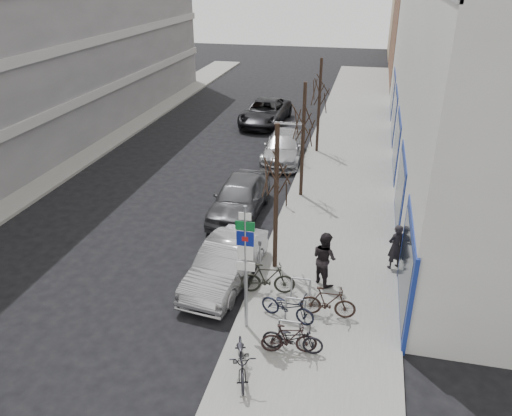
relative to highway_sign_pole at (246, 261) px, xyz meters
The scene contains 25 objects.
ground 3.44m from the highway_sign_pole, behind, with size 120.00×120.00×0.00m, color black.
sidewalk_east 10.50m from the highway_sign_pole, 78.15° to the left, with size 5.00×70.00×0.15m, color slate.
sidewalk_west 16.90m from the highway_sign_pole, 143.24° to the left, with size 3.00×70.00×0.15m, color slate.
brick_building_far 41.42m from the highway_sign_pole, 75.16° to the left, with size 12.00×14.00×8.00m, color brown.
tan_building_far 56.16m from the highway_sign_pole, 78.59° to the left, with size 13.00×12.00×9.00m, color #937A5B.
highway_sign_pole is the anchor object (origin of this frame).
bike_rack 2.36m from the highway_sign_pole, 23.59° to the left, with size 0.66×2.26×0.83m.
tree_near 3.88m from the highway_sign_pole, 86.74° to the left, with size 1.80×1.80×5.50m.
tree_mid 10.15m from the highway_sign_pole, 88.86° to the left, with size 1.80×1.80×5.50m.
tree_far 16.59m from the highway_sign_pole, 89.31° to the left, with size 1.80×1.80×5.50m.
meter_front 3.39m from the highway_sign_pole, 94.75° to the left, with size 0.10×0.08×1.27m.
meter_mid 8.65m from the highway_sign_pole, 91.68° to the left, with size 0.10×0.08×1.27m.
meter_back 14.10m from the highway_sign_pole, 91.02° to the left, with size 0.10×0.08×1.27m.
bike_near_left 2.62m from the highway_sign_pole, 79.26° to the right, with size 0.59×1.94×1.18m, color black.
bike_near_right 2.47m from the highway_sign_pole, 29.98° to the right, with size 0.48×1.60×0.97m, color black.
bike_mid_curb 2.20m from the highway_sign_pole, 28.48° to the left, with size 0.54×1.79×1.09m, color black.
bike_mid_inner 2.55m from the highway_sign_pole, 81.59° to the left, with size 0.55×1.86×1.13m, color black.
bike_far_curb 2.47m from the highway_sign_pole, 26.04° to the right, with size 0.53×1.74×1.06m, color black.
bike_far_inner 3.12m from the highway_sign_pole, 23.80° to the left, with size 0.52×1.75×1.06m, color black.
parked_car_front 3.15m from the highway_sign_pole, 119.63° to the left, with size 1.60×4.59×1.51m, color #A3A2A7.
parked_car_mid 8.07m from the highway_sign_pole, 106.07° to the left, with size 2.01×4.99×1.70m, color #4A4B4F.
parked_car_back 15.15m from the highway_sign_pole, 95.84° to the left, with size 2.14×5.26×1.53m, color #A1A1A6.
lane_car 22.29m from the highway_sign_pole, 100.51° to the left, with size 2.76×5.98×1.66m, color black.
pedestrian_near 6.38m from the highway_sign_pole, 44.89° to the left, with size 0.63×0.41×1.73m, color black.
pedestrian_far 3.76m from the highway_sign_pole, 54.93° to the left, with size 0.72×0.49×1.95m, color black.
Camera 1 is at (5.40, -11.72, 10.01)m, focal length 35.00 mm.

